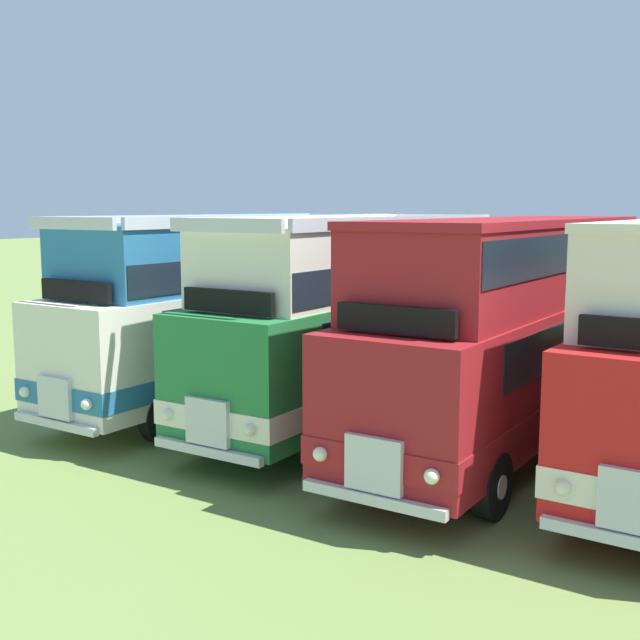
# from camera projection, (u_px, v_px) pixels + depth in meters

# --- Properties ---
(ground_plane) EXTENTS (200.00, 200.00, 0.00)m
(ground_plane) POSITION_uv_depth(u_px,v_px,m) (507.00, 444.00, 15.95)
(ground_plane) COLOR olive
(bus_first_in_row) EXTENTS (2.67, 11.29, 4.52)m
(bus_first_in_row) POSITION_uv_depth(u_px,v_px,m) (242.00, 302.00, 19.73)
(bus_first_in_row) COLOR silver
(bus_first_in_row) RESTS_ON ground
(bus_second_in_row) EXTENTS (2.78, 10.14, 4.52)m
(bus_second_in_row) POSITION_uv_depth(u_px,v_px,m) (358.00, 314.00, 17.56)
(bus_second_in_row) COLOR #237538
(bus_second_in_row) RESTS_ON ground
(bus_third_in_row) EXTENTS (2.71, 10.74, 4.49)m
(bus_third_in_row) POSITION_uv_depth(u_px,v_px,m) (510.00, 322.00, 15.55)
(bus_third_in_row) COLOR maroon
(bus_third_in_row) RESTS_ON ground
(rope_fence_line) EXTENTS (20.14, 0.08, 1.05)m
(rope_fence_line) POSITION_uv_depth(u_px,v_px,m) (633.00, 338.00, 24.82)
(rope_fence_line) COLOR #8C704C
(rope_fence_line) RESTS_ON ground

